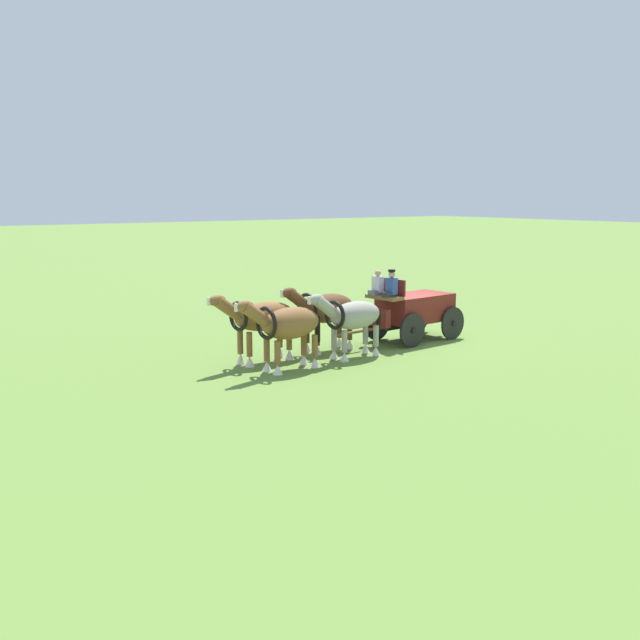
# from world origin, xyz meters

# --- Properties ---
(ground_plane) EXTENTS (220.00, 220.00, 0.00)m
(ground_plane) POSITION_xyz_m (0.00, 0.00, 0.00)
(ground_plane) COLOR olive
(show_wagon) EXTENTS (5.62, 2.05, 2.65)m
(show_wagon) POSITION_xyz_m (0.18, 0.02, 1.14)
(show_wagon) COLOR maroon
(show_wagon) RESTS_ON ground
(draft_horse_rear_near) EXTENTS (3.02, 1.06, 2.16)m
(draft_horse_rear_near) POSITION_xyz_m (3.60, 0.96, 1.30)
(draft_horse_rear_near) COLOR #9E998E
(draft_horse_rear_near) RESTS_ON ground
(draft_horse_rear_off) EXTENTS (3.09, 1.14, 2.24)m
(draft_horse_rear_off) POSITION_xyz_m (3.70, -0.33, 1.37)
(draft_horse_rear_off) COLOR brown
(draft_horse_rear_off) RESTS_ON ground
(draft_horse_lead_near) EXTENTS (3.05, 1.12, 2.21)m
(draft_horse_lead_near) POSITION_xyz_m (6.18, 1.19, 1.34)
(draft_horse_lead_near) COLOR brown
(draft_horse_lead_near) RESTS_ON ground
(draft_horse_lead_off) EXTENTS (3.21, 1.08, 2.24)m
(draft_horse_lead_off) POSITION_xyz_m (6.30, -0.11, 1.37)
(draft_horse_lead_off) COLOR brown
(draft_horse_lead_off) RESTS_ON ground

